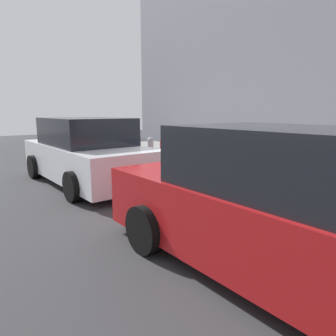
{
  "coord_description": "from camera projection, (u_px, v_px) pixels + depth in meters",
  "views": [
    {
      "loc": [
        -5.42,
        4.71,
        1.83
      ],
      "look_at": [
        0.35,
        0.42,
        0.46
      ],
      "focal_mm": 31.93,
      "sensor_mm": 36.0,
      "label": 1
    }
  ],
  "objects": [
    {
      "name": "suitcase_maroon_8",
      "position": [
        185.0,
        157.0,
        8.7
      ],
      "size": [
        0.48,
        0.24,
        0.95
      ],
      "color": "maroon",
      "rests_on": "sidewalk_curb"
    },
    {
      "name": "parked_car_white_1",
      "position": [
        87.0,
        153.0,
        7.66
      ],
      "size": [
        4.62,
        2.24,
        1.66
      ],
      "color": "silver",
      "rests_on": "ground_plane"
    },
    {
      "name": "suitcase_olive_5",
      "position": [
        228.0,
        167.0,
        7.36
      ],
      "size": [
        0.45,
        0.29,
        0.9
      ],
      "color": "#59601E",
      "rests_on": "sidewalk_curb"
    },
    {
      "name": "suitcase_red_10",
      "position": [
        166.0,
        153.0,
        9.57
      ],
      "size": [
        0.44,
        0.22,
        1.1
      ],
      "color": "red",
      "rests_on": "sidewalk_curb"
    },
    {
      "name": "suitcase_navy_2",
      "position": [
        285.0,
        176.0,
        6.11
      ],
      "size": [
        0.46,
        0.26,
        1.11
      ],
      "color": "navy",
      "rests_on": "sidewalk_curb"
    },
    {
      "name": "sidewalk_curb",
      "position": [
        254.0,
        172.0,
        8.83
      ],
      "size": [
        18.0,
        5.0,
        0.14
      ],
      "primitive_type": "cube",
      "color": "gray",
      "rests_on": "ground_plane"
    },
    {
      "name": "suitcase_silver_4",
      "position": [
        245.0,
        171.0,
        6.93
      ],
      "size": [
        0.46,
        0.25,
        0.86
      ],
      "color": "#9EA0A8",
      "rests_on": "sidewalk_curb"
    },
    {
      "name": "suitcase_black_6",
      "position": [
        213.0,
        166.0,
        7.81
      ],
      "size": [
        0.45,
        0.28,
        0.83
      ],
      "color": "black",
      "rests_on": "sidewalk_curb"
    },
    {
      "name": "fire_hydrant",
      "position": [
        151.0,
        149.0,
        10.15
      ],
      "size": [
        0.39,
        0.21,
        0.83
      ],
      "color": "#99999E",
      "rests_on": "sidewalk_curb"
    },
    {
      "name": "parked_car_red_0",
      "position": [
        290.0,
        211.0,
        3.18
      ],
      "size": [
        4.82,
        2.07,
        1.67
      ],
      "color": "#AD1619",
      "rests_on": "ground_plane"
    },
    {
      "name": "suitcase_red_3",
      "position": [
        266.0,
        177.0,
        6.58
      ],
      "size": [
        0.37,
        0.22,
        0.85
      ],
      "color": "red",
      "rests_on": "sidewalk_curb"
    },
    {
      "name": "suitcase_teal_7",
      "position": [
        200.0,
        161.0,
        8.26
      ],
      "size": [
        0.5,
        0.24,
        1.02
      ],
      "color": "#0F606B",
      "rests_on": "sidewalk_curb"
    },
    {
      "name": "suitcase_navy_9",
      "position": [
        175.0,
        155.0,
        9.14
      ],
      "size": [
        0.39,
        0.26,
        0.94
      ],
      "color": "navy",
      "rests_on": "sidewalk_curb"
    },
    {
      "name": "suitcase_maroon_1",
      "position": [
        309.0,
        180.0,
        5.72
      ],
      "size": [
        0.36,
        0.21,
        1.02
      ],
      "color": "maroon",
      "rests_on": "sidewalk_curb"
    },
    {
      "name": "bollard_post",
      "position": [
        139.0,
        148.0,
        10.46
      ],
      "size": [
        0.11,
        0.11,
        0.81
      ],
      "primitive_type": "cylinder",
      "color": "#333338",
      "rests_on": "sidewalk_curb"
    },
    {
      "name": "ground_plane",
      "position": [
        190.0,
        186.0,
        7.38
      ],
      "size": [
        40.0,
        40.0,
        0.0
      ],
      "primitive_type": "plane",
      "color": "#333335"
    }
  ]
}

